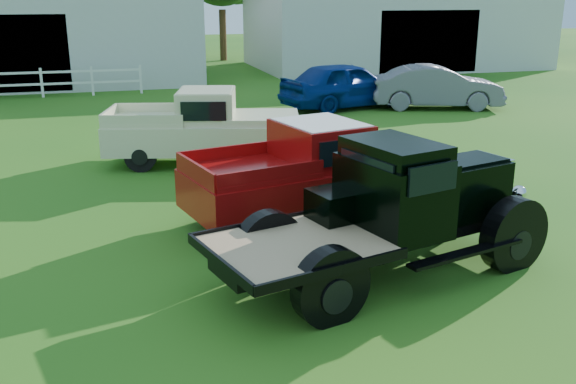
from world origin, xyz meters
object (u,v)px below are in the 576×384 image
object	(u,v)px
vintage_flatbed	(387,210)
white_pickup	(204,127)
misc_car_grey	(437,87)
misc_car_blue	(346,85)
red_pickup	(316,170)

from	to	relation	value
vintage_flatbed	white_pickup	size ratio (longest dim) A/B	1.06
vintage_flatbed	misc_car_grey	bearing A→B (deg)	44.06
misc_car_blue	misc_car_grey	size ratio (longest dim) A/B	1.06
vintage_flatbed	red_pickup	bearing A→B (deg)	79.05
red_pickup	misc_car_blue	bearing A→B (deg)	53.06
vintage_flatbed	misc_car_grey	xyz separation A→B (m)	(8.01, 13.21, -0.25)
white_pickup	misc_car_blue	distance (m)	9.26
red_pickup	misc_car_blue	world-z (taller)	red_pickup
vintage_flatbed	white_pickup	xyz separation A→B (m)	(-1.60, 7.52, -0.13)
misc_car_grey	red_pickup	bearing A→B (deg)	159.14
white_pickup	misc_car_grey	world-z (taller)	white_pickup
red_pickup	white_pickup	size ratio (longest dim) A/B	1.03
vintage_flatbed	misc_car_blue	distance (m)	15.00
white_pickup	misc_car_grey	distance (m)	11.16
vintage_flatbed	misc_car_grey	world-z (taller)	vintage_flatbed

